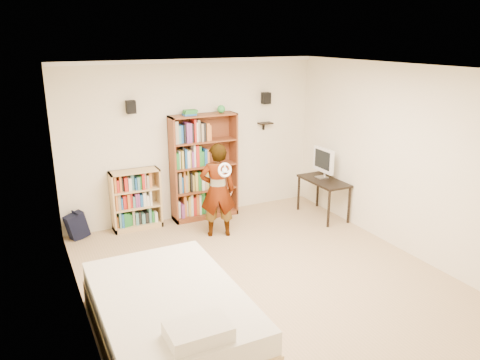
% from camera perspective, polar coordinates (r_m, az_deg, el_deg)
% --- Properties ---
extents(ground, '(4.50, 5.00, 0.01)m').
position_cam_1_polar(ground, '(6.36, 2.84, -11.61)').
color(ground, tan).
rests_on(ground, ground).
extents(room_shell, '(4.52, 5.02, 2.71)m').
position_cam_1_polar(room_shell, '(5.72, 3.10, 4.03)').
color(room_shell, white).
rests_on(room_shell, ground).
extents(crown_molding, '(4.50, 5.00, 0.06)m').
position_cam_1_polar(crown_molding, '(5.58, 3.25, 13.15)').
color(crown_molding, white).
rests_on(crown_molding, room_shell).
extents(speaker_left, '(0.14, 0.12, 0.20)m').
position_cam_1_polar(speaker_left, '(7.52, -13.16, 8.66)').
color(speaker_left, black).
rests_on(speaker_left, room_shell).
extents(speaker_right, '(0.14, 0.12, 0.20)m').
position_cam_1_polar(speaker_right, '(8.39, 3.20, 9.93)').
color(speaker_right, black).
rests_on(speaker_right, room_shell).
extents(wall_shelf, '(0.25, 0.16, 0.02)m').
position_cam_1_polar(wall_shelf, '(8.47, 3.11, 6.92)').
color(wall_shelf, black).
rests_on(wall_shelf, room_shell).
extents(tall_bookshelf, '(1.14, 0.33, 1.81)m').
position_cam_1_polar(tall_bookshelf, '(8.03, -4.40, 1.59)').
color(tall_bookshelf, brown).
rests_on(tall_bookshelf, ground).
extents(low_bookshelf, '(0.79, 0.30, 0.99)m').
position_cam_1_polar(low_bookshelf, '(7.83, -12.56, -2.35)').
color(low_bookshelf, tan).
rests_on(low_bookshelf, ground).
extents(computer_desk, '(0.49, 0.98, 0.67)m').
position_cam_1_polar(computer_desk, '(8.32, 10.08, -2.18)').
color(computer_desk, black).
rests_on(computer_desk, ground).
extents(imac, '(0.11, 0.53, 0.53)m').
position_cam_1_polar(imac, '(8.27, 10.02, 2.04)').
color(imac, white).
rests_on(imac, computer_desk).
extents(daybed, '(1.44, 2.22, 0.65)m').
position_cam_1_polar(daybed, '(5.12, -8.55, -15.34)').
color(daybed, silver).
rests_on(daybed, ground).
extents(person, '(0.63, 0.52, 1.50)m').
position_cam_1_polar(person, '(7.29, -2.75, -1.27)').
color(person, black).
rests_on(person, ground).
extents(wii_wheel, '(0.22, 0.08, 0.22)m').
position_cam_1_polar(wii_wheel, '(6.93, -1.87, 1.23)').
color(wii_wheel, white).
rests_on(wii_wheel, person).
extents(navy_bag, '(0.38, 0.31, 0.44)m').
position_cam_1_polar(navy_bag, '(7.77, -19.28, -5.26)').
color(navy_bag, black).
rests_on(navy_bag, ground).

